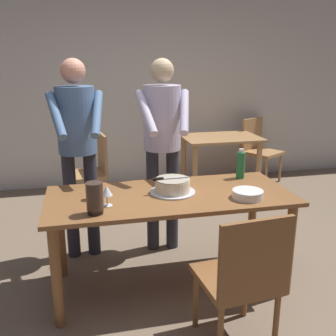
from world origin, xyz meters
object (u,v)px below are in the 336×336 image
Objects in this scene: main_dining_table at (170,208)px; cake_knife at (163,179)px; plate_stack at (248,194)px; water_bottle at (241,165)px; person_standing_beside at (77,138)px; wine_glass_far at (107,191)px; cake_on_platter at (172,186)px; background_chair_0 at (92,169)px; hurricane_lamp at (95,198)px; background_table at (220,149)px; chair_near_side at (243,276)px; background_chair_1 at (259,147)px; person_cutting_cake at (162,135)px; wine_glass_near at (91,186)px.

cake_knife is (-0.05, 0.02, 0.22)m from main_dining_table.
main_dining_table is at bearing 158.16° from plate_stack.
person_standing_beside reaches higher than water_bottle.
water_bottle is (1.13, 0.39, 0.01)m from wine_glass_far.
cake_knife is 0.45m from wine_glass_far.
person_standing_beside is at bearing 135.78° from main_dining_table.
background_chair_0 is (-0.55, 1.70, -0.31)m from cake_on_platter.
water_bottle reaches higher than hurricane_lamp.
main_dining_table is at bearing -119.59° from background_table.
water_bottle is 1.16m from chair_near_side.
hurricane_lamp is at bearing 147.60° from chair_near_side.
cake_on_platter is at bearing 106.17° from chair_near_side.
wine_glass_far is 1.03m from chair_near_side.
water_bottle reaches higher than cake_knife.
background_chair_0 is (-1.04, 1.94, -0.29)m from plate_stack.
background_chair_0 is 2.45m from background_chair_1.
main_dining_table is at bearing -131.10° from cake_on_platter.
wine_glass_far is 0.16× the size of background_chair_0.
person_standing_beside is at bearing -96.59° from background_chair_0.
person_cutting_cake is at bearing 83.35° from main_dining_table.
cake_on_platter is at bearing -160.07° from water_bottle.
wine_glass_far is 0.08× the size of person_standing_beside.
background_chair_1 is (1.85, 2.33, -0.15)m from main_dining_table.
person_cutting_cake is at bearing 42.52° from wine_glass_near.
cake_on_platter is 2.96m from background_chair_1.
hurricane_lamp is (-0.08, -0.12, 0.00)m from wine_glass_far.
person_cutting_cake is 1.40m from background_chair_0.
wine_glass_near is at bearing -168.87° from water_bottle.
hurricane_lamp is 0.23× the size of chair_near_side.
wine_glass_far is at bearing -159.79° from cake_knife.
wine_glass_near is at bearing -179.15° from cake_knife.
plate_stack is 0.22× the size of background_table.
plate_stack is at bearing -60.99° from person_cutting_cake.
wine_glass_near is 1.00× the size of wine_glass_far.
background_chair_1 is at bearing 47.07° from hurricane_lamp.
cake_knife reaches higher than plate_stack.
person_standing_beside is (-0.08, 0.62, 0.22)m from wine_glass_near.
cake_knife is 0.27× the size of background_table.
background_chair_1 reaches higher than main_dining_table.
background_chair_0 is at bearing 128.80° from water_bottle.
background_chair_1 is (1.33, 2.54, -0.29)m from plate_stack.
background_chair_1 is at bearing 62.69° from chair_near_side.
cake_on_platter is 0.20× the size of person_cutting_cake.
wine_glass_near is at bearing 178.45° from main_dining_table.
cake_knife is 0.52m from wine_glass_near.
background_table is (1.80, 1.40, -0.50)m from person_standing_beside.
wine_glass_near reaches higher than background_table.
cake_on_platter reaches higher than main_dining_table.
wine_glass_near is at bearing -178.95° from cake_on_platter.
background_chair_1 reaches higher than cake_on_platter.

